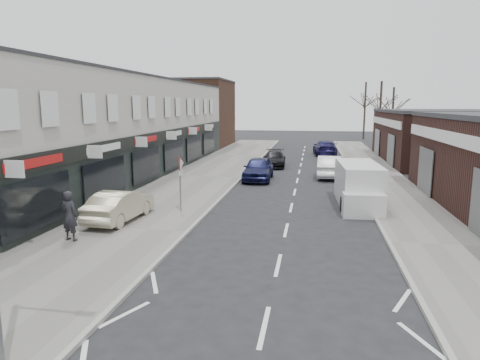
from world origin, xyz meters
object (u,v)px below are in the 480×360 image
at_px(warning_sign, 181,168).
at_px(white_van, 359,186).
at_px(parked_car_right_a, 329,166).
at_px(pedestrian, 70,216).
at_px(parked_car_left_b, 274,159).
at_px(parked_car_right_b, 346,165).
at_px(parked_car_right_c, 325,148).
at_px(sedan_on_pavement, 120,205).
at_px(parked_car_left_a, 258,169).

xyz_separation_m(warning_sign, white_van, (8.56, 3.20, -1.18)).
bearing_deg(parked_car_right_a, pedestrian, 60.97).
height_order(parked_car_left_b, parked_car_right_b, parked_car_right_b).
bearing_deg(parked_car_left_b, parked_car_right_a, -49.30).
distance_m(pedestrian, parked_car_right_c, 32.41).
relative_size(sedan_on_pavement, parked_car_right_a, 0.87).
relative_size(parked_car_left_a, parked_car_right_c, 0.89).
bearing_deg(warning_sign, parked_car_left_b, 79.84).
relative_size(white_van, parked_car_right_c, 1.08).
xyz_separation_m(sedan_on_pavement, parked_car_right_c, (9.51, 27.81, -0.04)).
bearing_deg(parked_car_left_a, parked_car_left_b, 85.09).
relative_size(warning_sign, parked_car_left_a, 0.58).
distance_m(parked_car_right_a, parked_car_right_c, 13.84).
relative_size(pedestrian, parked_car_left_b, 0.42).
bearing_deg(parked_car_right_c, warning_sign, 69.75).
relative_size(sedan_on_pavement, parked_car_right_c, 0.78).
bearing_deg(parked_car_left_a, parked_car_right_b, 31.26).
relative_size(sedan_on_pavement, parked_car_right_b, 1.04).
bearing_deg(pedestrian, parked_car_right_b, -109.07).
xyz_separation_m(warning_sign, parked_car_right_b, (8.64, 13.66, -1.53)).
bearing_deg(white_van, pedestrian, -146.82).
bearing_deg(parked_car_right_a, sedan_on_pavement, 57.48).
bearing_deg(pedestrian, parked_car_right_c, -96.00).
xyz_separation_m(white_van, parked_car_right_b, (0.08, 10.46, -0.35)).
height_order(pedestrian, parked_car_right_a, pedestrian).
height_order(sedan_on_pavement, parked_car_left_a, parked_car_left_a).
xyz_separation_m(white_van, parked_car_left_b, (-5.60, 13.31, -0.37)).
height_order(parked_car_right_a, parked_car_right_c, parked_car_right_a).
relative_size(warning_sign, white_van, 0.48).
relative_size(white_van, parked_car_right_b, 1.43).
bearing_deg(white_van, parked_car_left_b, 109.63).
bearing_deg(white_van, parked_car_left_a, 129.49).
bearing_deg(warning_sign, pedestrian, -118.07).
distance_m(sedan_on_pavement, pedestrian, 3.05).
xyz_separation_m(sedan_on_pavement, parked_car_right_a, (9.51, 13.97, -0.02)).
height_order(parked_car_right_b, parked_car_right_c, parked_car_right_c).
height_order(warning_sign, sedan_on_pavement, warning_sign).
bearing_deg(parked_car_left_b, sedan_on_pavement, -107.95).
bearing_deg(pedestrian, parked_car_left_a, -97.03).
height_order(parked_car_right_a, parked_car_right_b, parked_car_right_a).
xyz_separation_m(warning_sign, parked_car_left_b, (2.96, 16.51, -1.55)).
bearing_deg(pedestrian, white_van, -131.50).
bearing_deg(pedestrian, parked_car_left_b, -92.60).
distance_m(warning_sign, parked_car_right_a, 14.02).
distance_m(white_van, pedestrian, 14.01).
bearing_deg(parked_car_right_b, pedestrian, 57.89).
xyz_separation_m(warning_sign, parked_car_right_a, (7.36, 11.85, -1.42)).
bearing_deg(parked_car_right_a, parked_car_right_b, -123.52).
distance_m(warning_sign, parked_car_left_b, 16.84).
distance_m(parked_car_left_b, parked_car_right_a, 6.41).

